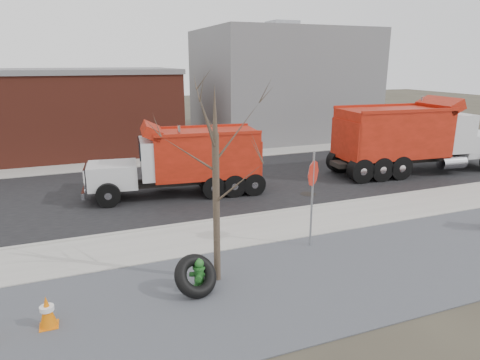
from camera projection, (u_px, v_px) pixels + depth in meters
name	position (u px, v px, depth m)	size (l,w,h in m)	color
ground	(280.00, 229.00, 15.03)	(120.00, 120.00, 0.00)	#383328
gravel_verge	(337.00, 273.00, 11.89)	(60.00, 5.00, 0.03)	slate
sidewalk	(277.00, 226.00, 15.25)	(60.00, 2.50, 0.06)	#9E9B93
curb	(262.00, 214.00, 16.41)	(60.00, 0.15, 0.11)	#9E9B93
road	(221.00, 183.00, 20.68)	(60.00, 9.40, 0.02)	black
far_sidewalk	(191.00, 159.00, 25.78)	(60.00, 2.00, 0.06)	#9E9B93
building_grey	(281.00, 84.00, 33.26)	(12.00, 10.00, 8.00)	slate
building_brick	(8.00, 113.00, 26.02)	(20.20, 8.20, 5.30)	maroon
bare_tree	(216.00, 161.00, 10.69)	(3.20, 3.20, 5.20)	#382D23
fire_hydrant	(199.00, 276.00, 10.94)	(0.51, 0.50, 0.90)	#2A6A28
truck_tire	(196.00, 276.00, 10.75)	(1.35, 1.21, 1.09)	black
stop_sign	(313.00, 184.00, 13.13)	(0.68, 0.53, 3.06)	gray
traffic_cone_far	(47.00, 312.00, 9.42)	(0.40, 0.40, 0.77)	orange
dump_truck_red_a	(413.00, 136.00, 22.24)	(9.73, 3.36, 3.86)	black
dump_truck_red_b	(184.00, 159.00, 18.53)	(7.63, 2.96, 3.19)	black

